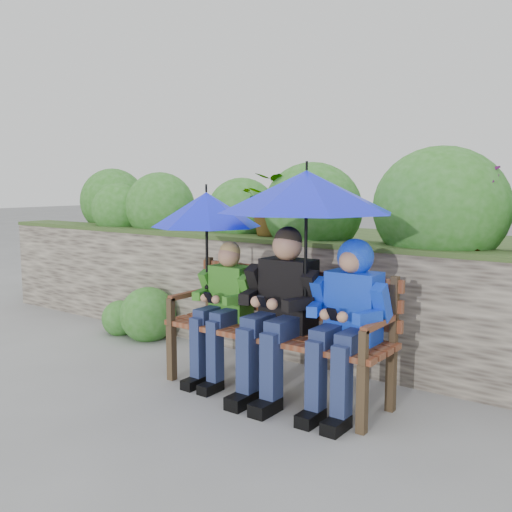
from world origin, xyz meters
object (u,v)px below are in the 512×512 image
Objects in this scene: boy_left at (223,303)px; boy_middle at (280,305)px; park_bench at (280,322)px; boy_right at (347,312)px; umbrella_left at (206,210)px; umbrella_right at (306,192)px.

boy_left is 0.53m from boy_middle.
boy_right is at bearing -6.91° from park_bench.
umbrella_right is (0.90, -0.03, 0.14)m from umbrella_left.
boy_middle is 0.51m from boy_right.
boy_right is at bearing -0.39° from umbrella_left.
umbrella_right is at bearing -1.45° from boy_left.
umbrella_left is (-0.69, 0.03, 0.64)m from boy_middle.
umbrella_right reaches higher than umbrella_left.
park_bench is 1.45× the size of umbrella_right.
park_bench is at bearing 124.45° from boy_middle.
umbrella_right is (0.73, -0.02, 0.84)m from boy_left.
park_bench is at bearing 5.53° from umbrella_left.
boy_right is (0.57, -0.07, 0.17)m from park_bench.
boy_left is (-0.47, -0.07, 0.09)m from park_bench.
boy_right is at bearing 4.42° from umbrella_right.
umbrella_left reaches higher than park_bench.
park_bench is at bearing 9.10° from boy_left.
park_bench is 2.05× the size of umbrella_left.
umbrella_right is (-0.30, -0.02, 0.77)m from boy_right.
park_bench is 1.49× the size of boy_right.
umbrella_right reaches higher than boy_left.
boy_middle is 0.95m from umbrella_left.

